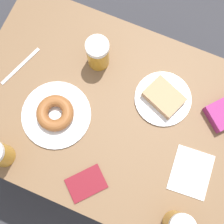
{
  "coord_description": "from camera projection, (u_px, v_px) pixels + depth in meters",
  "views": [
    {
      "loc": [
        -0.23,
        -0.1,
        1.8
      ],
      "look_at": [
        0.0,
        0.0,
        0.73
      ],
      "focal_mm": 50.0,
      "sensor_mm": 36.0,
      "label": 1
    }
  ],
  "objects": [
    {
      "name": "beer_mug_left",
      "position": [
        98.0,
        54.0,
        1.1
      ],
      "size": [
        0.08,
        0.08,
        0.14
      ],
      "color": "#C68C23",
      "rests_on": "table"
    },
    {
      "name": "plate_with_cake",
      "position": [
        163.0,
        98.0,
        1.11
      ],
      "size": [
        0.2,
        0.2,
        0.04
      ],
      "color": "silver",
      "rests_on": "table"
    },
    {
      "name": "fork",
      "position": [
        20.0,
        66.0,
        1.16
      ],
      "size": [
        0.18,
        0.08,
        0.0
      ],
      "rotation": [
        0.0,
        0.0,
        4.37
      ],
      "color": "silver",
      "rests_on": "table"
    },
    {
      "name": "napkin_folded",
      "position": [
        191.0,
        172.0,
        1.07
      ],
      "size": [
        0.17,
        0.14,
        0.0
      ],
      "rotation": [
        0.0,
        0.0,
        0.08
      ],
      "color": "white",
      "rests_on": "table"
    },
    {
      "name": "plate_with_donut",
      "position": [
        56.0,
        114.0,
        1.1
      ],
      "size": [
        0.25,
        0.25,
        0.05
      ],
      "color": "silver",
      "rests_on": "table"
    },
    {
      "name": "table",
      "position": [
        112.0,
        117.0,
        1.18
      ],
      "size": [
        0.71,
        1.04,
        0.71
      ],
      "color": "brown",
      "rests_on": "ground_plane"
    },
    {
      "name": "ground_plane",
      "position": [
        112.0,
        141.0,
        1.81
      ],
      "size": [
        8.0,
        8.0,
        0.0
      ],
      "primitive_type": "plane",
      "color": "#333338"
    },
    {
      "name": "passport_near_edge",
      "position": [
        86.0,
        184.0,
        1.06
      ],
      "size": [
        0.15,
        0.15,
        0.01
      ],
      "rotation": [
        0.0,
        0.0,
        0.86
      ],
      "color": "maroon",
      "rests_on": "table"
    }
  ]
}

